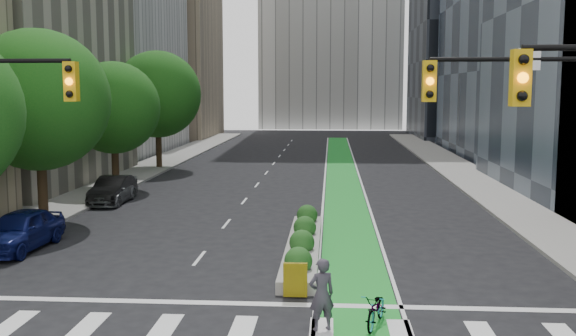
# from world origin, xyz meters

# --- Properties ---
(ground) EXTENTS (160.00, 160.00, 0.00)m
(ground) POSITION_xyz_m (0.00, 0.00, 0.00)
(ground) COLOR black
(ground) RESTS_ON ground
(sidewalk_left) EXTENTS (3.60, 90.00, 0.15)m
(sidewalk_left) POSITION_xyz_m (-11.80, 25.00, 0.07)
(sidewalk_left) COLOR gray
(sidewalk_left) RESTS_ON ground
(sidewalk_right) EXTENTS (3.60, 90.00, 0.15)m
(sidewalk_right) POSITION_xyz_m (11.80, 25.00, 0.07)
(sidewalk_right) COLOR gray
(sidewalk_right) RESTS_ON ground
(bike_lane_paint) EXTENTS (2.20, 70.00, 0.01)m
(bike_lane_paint) POSITION_xyz_m (3.00, 30.00, 0.01)
(bike_lane_paint) COLOR #1B952B
(bike_lane_paint) RESTS_ON ground
(building_tan_far) EXTENTS (14.00, 16.00, 26.00)m
(building_tan_far) POSITION_xyz_m (-20.00, 66.00, 13.00)
(building_tan_far) COLOR tan
(building_tan_far) RESTS_ON ground
(building_dark_end) EXTENTS (14.00, 18.00, 28.00)m
(building_dark_end) POSITION_xyz_m (20.00, 68.00, 14.00)
(building_dark_end) COLOR black
(building_dark_end) RESTS_ON ground
(tree_mid) EXTENTS (6.40, 6.40, 8.78)m
(tree_mid) POSITION_xyz_m (-11.00, 12.00, 5.57)
(tree_mid) COLOR black
(tree_mid) RESTS_ON ground
(tree_midfar) EXTENTS (5.60, 5.60, 7.76)m
(tree_midfar) POSITION_xyz_m (-11.00, 22.00, 4.95)
(tree_midfar) COLOR black
(tree_midfar) RESTS_ON ground
(tree_far) EXTENTS (6.60, 6.60, 9.00)m
(tree_far) POSITION_xyz_m (-11.00, 32.00, 5.69)
(tree_far) COLOR black
(tree_far) RESTS_ON ground
(median_planter) EXTENTS (1.20, 10.26, 1.10)m
(median_planter) POSITION_xyz_m (1.20, 7.04, 0.37)
(median_planter) COLOR gray
(median_planter) RESTS_ON ground
(bicycle) EXTENTS (1.05, 1.79, 0.89)m
(bicycle) POSITION_xyz_m (3.40, -0.25, 0.45)
(bicycle) COLOR gray
(bicycle) RESTS_ON ground
(cyclist) EXTENTS (0.80, 0.67, 1.86)m
(cyclist) POSITION_xyz_m (2.00, -0.67, 0.93)
(cyclist) COLOR #3C3641
(cyclist) RESTS_ON ground
(parked_car_left_near) EXTENTS (2.02, 4.59, 1.54)m
(parked_car_left_near) POSITION_xyz_m (-9.50, 6.75, 0.77)
(parked_car_left_near) COLOR #0E1554
(parked_car_left_near) RESTS_ON ground
(parked_car_left_mid) EXTENTS (1.58, 4.31, 1.41)m
(parked_car_left_mid) POSITION_xyz_m (-9.50, 17.12, 0.71)
(parked_car_left_mid) COLOR black
(parked_car_left_mid) RESTS_ON ground
(parked_car_left_far) EXTENTS (1.74, 4.24, 1.23)m
(parked_car_left_far) POSITION_xyz_m (-9.50, 16.97, 0.61)
(parked_car_left_far) COLOR slate
(parked_car_left_far) RESTS_ON ground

